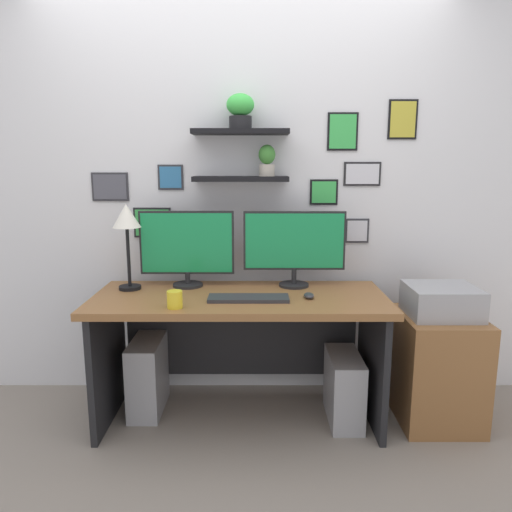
{
  "coord_description": "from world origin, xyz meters",
  "views": [
    {
      "loc": [
        0.09,
        -2.61,
        1.48
      ],
      "look_at": [
        0.1,
        0.05,
        0.97
      ],
      "focal_mm": 33.61,
      "sensor_mm": 36.0,
      "label": 1
    }
  ],
  "objects_px": {
    "printer": "(440,301)",
    "computer_tower_right": "(343,388)",
    "monitor_right": "(293,245)",
    "computer_mouse": "(308,295)",
    "keyboard": "(247,298)",
    "desk_lamp": "(125,223)",
    "monitor_left": "(186,246)",
    "desk": "(239,327)",
    "drawer_cabinet": "(435,368)",
    "coffee_mug": "(173,299)",
    "computer_tower_left": "(147,375)"
  },
  "relations": [
    {
      "from": "keyboard",
      "to": "printer",
      "type": "bearing_deg",
      "value": 4.48
    },
    {
      "from": "coffee_mug",
      "to": "monitor_right",
      "type": "bearing_deg",
      "value": 34.99
    },
    {
      "from": "desk_lamp",
      "to": "computer_mouse",
      "type": "bearing_deg",
      "value": -10.59
    },
    {
      "from": "drawer_cabinet",
      "to": "computer_tower_left",
      "type": "xyz_separation_m",
      "value": [
        -1.7,
        0.11,
        -0.1
      ]
    },
    {
      "from": "drawer_cabinet",
      "to": "computer_tower_left",
      "type": "distance_m",
      "value": 1.71
    },
    {
      "from": "computer_mouse",
      "to": "computer_tower_left",
      "type": "height_order",
      "value": "computer_mouse"
    },
    {
      "from": "printer",
      "to": "computer_tower_right",
      "type": "xyz_separation_m",
      "value": [
        -0.54,
        -0.01,
        -0.52
      ]
    },
    {
      "from": "computer_mouse",
      "to": "coffee_mug",
      "type": "distance_m",
      "value": 0.73
    },
    {
      "from": "drawer_cabinet",
      "to": "computer_tower_left",
      "type": "height_order",
      "value": "drawer_cabinet"
    },
    {
      "from": "computer_mouse",
      "to": "computer_tower_left",
      "type": "xyz_separation_m",
      "value": [
        -0.95,
        0.16,
        -0.54
      ]
    },
    {
      "from": "coffee_mug",
      "to": "desk",
      "type": "bearing_deg",
      "value": 41.78
    },
    {
      "from": "drawer_cabinet",
      "to": "computer_tower_right",
      "type": "relative_size",
      "value": 1.59
    },
    {
      "from": "computer_mouse",
      "to": "monitor_right",
      "type": "bearing_deg",
      "value": 103.01
    },
    {
      "from": "printer",
      "to": "computer_tower_left",
      "type": "xyz_separation_m",
      "value": [
        -1.7,
        0.11,
        -0.5
      ]
    },
    {
      "from": "coffee_mug",
      "to": "printer",
      "type": "bearing_deg",
      "value": 8.88
    },
    {
      "from": "coffee_mug",
      "to": "desk_lamp",
      "type": "bearing_deg",
      "value": 131.24
    },
    {
      "from": "computer_mouse",
      "to": "printer",
      "type": "xyz_separation_m",
      "value": [
        0.76,
        0.05,
        -0.05
      ]
    },
    {
      "from": "monitor_left",
      "to": "computer_tower_left",
      "type": "distance_m",
      "value": 0.82
    },
    {
      "from": "monitor_left",
      "to": "coffee_mug",
      "type": "distance_m",
      "value": 0.49
    },
    {
      "from": "monitor_right",
      "to": "keyboard",
      "type": "bearing_deg",
      "value": -131.16
    },
    {
      "from": "printer",
      "to": "computer_tower_right",
      "type": "relative_size",
      "value": 0.95
    },
    {
      "from": "desk_lamp",
      "to": "desk",
      "type": "bearing_deg",
      "value": -7.32
    },
    {
      "from": "computer_tower_left",
      "to": "desk_lamp",
      "type": "bearing_deg",
      "value": 157.01
    },
    {
      "from": "desk_lamp",
      "to": "monitor_left",
      "type": "bearing_deg",
      "value": 13.23
    },
    {
      "from": "desk",
      "to": "keyboard",
      "type": "relative_size",
      "value": 3.76
    },
    {
      "from": "monitor_left",
      "to": "keyboard",
      "type": "height_order",
      "value": "monitor_left"
    },
    {
      "from": "drawer_cabinet",
      "to": "printer",
      "type": "distance_m",
      "value": 0.4
    },
    {
      "from": "monitor_right",
      "to": "coffee_mug",
      "type": "relative_size",
      "value": 6.76
    },
    {
      "from": "desk",
      "to": "desk_lamp",
      "type": "bearing_deg",
      "value": 172.68
    },
    {
      "from": "desk",
      "to": "computer_tower_right",
      "type": "xyz_separation_m",
      "value": [
        0.6,
        -0.07,
        -0.34
      ]
    },
    {
      "from": "monitor_right",
      "to": "computer_tower_right",
      "type": "distance_m",
      "value": 0.89
    },
    {
      "from": "computer_mouse",
      "to": "computer_tower_left",
      "type": "relative_size",
      "value": 0.2
    },
    {
      "from": "computer_mouse",
      "to": "monitor_left",
      "type": "bearing_deg",
      "value": 158.91
    },
    {
      "from": "desk",
      "to": "drawer_cabinet",
      "type": "bearing_deg",
      "value": -3.11
    },
    {
      "from": "coffee_mug",
      "to": "drawer_cabinet",
      "type": "xyz_separation_m",
      "value": [
        1.47,
        0.23,
        -0.48
      ]
    },
    {
      "from": "keyboard",
      "to": "desk_lamp",
      "type": "height_order",
      "value": "desk_lamp"
    },
    {
      "from": "monitor_right",
      "to": "computer_mouse",
      "type": "xyz_separation_m",
      "value": [
        0.06,
        -0.27,
        -0.24
      ]
    },
    {
      "from": "desk",
      "to": "monitor_left",
      "type": "bearing_deg",
      "value": 153.24
    },
    {
      "from": "monitor_left",
      "to": "computer_mouse",
      "type": "bearing_deg",
      "value": -21.09
    },
    {
      "from": "desk",
      "to": "desk_lamp",
      "type": "height_order",
      "value": "desk_lamp"
    },
    {
      "from": "monitor_left",
      "to": "desk_lamp",
      "type": "distance_m",
      "value": 0.37
    },
    {
      "from": "desk",
      "to": "computer_tower_right",
      "type": "distance_m",
      "value": 0.7
    },
    {
      "from": "computer_tower_right",
      "to": "coffee_mug",
      "type": "bearing_deg",
      "value": -166.76
    },
    {
      "from": "desk",
      "to": "desk_lamp",
      "type": "distance_m",
      "value": 0.89
    },
    {
      "from": "keyboard",
      "to": "drawer_cabinet",
      "type": "bearing_deg",
      "value": 4.48
    },
    {
      "from": "monitor_right",
      "to": "printer",
      "type": "distance_m",
      "value": 0.89
    },
    {
      "from": "printer",
      "to": "computer_tower_right",
      "type": "distance_m",
      "value": 0.75
    },
    {
      "from": "monitor_left",
      "to": "desk_lamp",
      "type": "height_order",
      "value": "desk_lamp"
    },
    {
      "from": "monitor_right",
      "to": "keyboard",
      "type": "height_order",
      "value": "monitor_right"
    },
    {
      "from": "computer_mouse",
      "to": "printer",
      "type": "distance_m",
      "value": 0.76
    }
  ]
}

